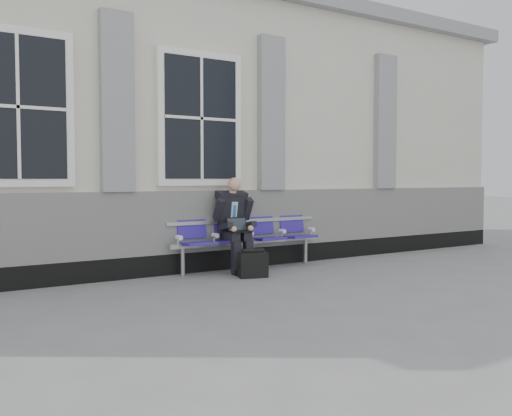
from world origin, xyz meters
TOP-DOWN VIEW (x-y plane):
  - ground at (0.00, 0.00)m, footprint 70.00×70.00m
  - station_building at (-0.02, 3.47)m, footprint 14.40×4.40m
  - bench at (1.08, 1.32)m, footprint 2.60×0.47m
  - businessman at (0.77, 1.19)m, footprint 0.57×0.77m
  - briefcase at (0.74, 0.61)m, footprint 0.43×0.27m

SIDE VIEW (x-z plane):
  - ground at x=0.00m, z-range 0.00..0.00m
  - briefcase at x=0.74m, z-range -0.02..0.39m
  - bench at x=1.08m, z-range 0.10..1.01m
  - businessman at x=0.77m, z-range 0.06..1.45m
  - station_building at x=-0.02m, z-range -0.02..4.47m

